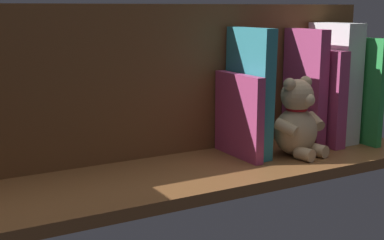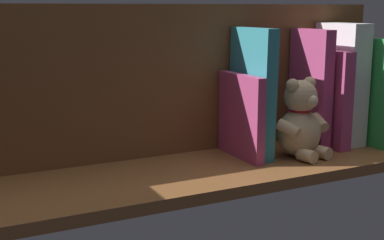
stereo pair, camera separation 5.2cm
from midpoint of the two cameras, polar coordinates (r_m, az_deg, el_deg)
The scene contains 9 objects.
ground_plane at distance 104.30cm, azimuth 1.43°, elevation -5.74°, with size 103.74×27.45×2.20cm, color brown.
shelf_back_panel at distance 110.66cm, azimuth -1.30°, elevation 4.20°, with size 103.74×1.50×31.31cm, color brown.
book_0 at distance 128.27cm, azimuth 18.68°, elevation 3.00°, with size 1.55×17.49×24.04cm, color green.
dictionary_thick_white at distance 126.78cm, azimuth 16.77°, elevation 3.75°, with size 5.14×13.07×27.20cm, color white.
book_1 at distance 123.59cm, azimuth 15.30°, elevation 2.28°, with size 2.92×14.59×21.46cm, color #B23F72.
book_2 at distance 121.86cm, azimuth 13.75°, elevation 3.31°, with size 2.76×12.20×26.01cm, color #B23F72.
teddy_bear at distance 113.13cm, azimuth 12.84°, elevation -0.24°, with size 13.20×11.83×16.56cm.
book_3 at distance 111.52cm, azimuth 7.77°, elevation 2.92°, with size 2.74×14.13×26.59cm, color teal.
book_4 at distance 110.22cm, azimuth 6.59°, elevation 0.40°, with size 1.89×15.34×17.34cm, color #B23F72.
Camera 2 is at (44.07, 89.09, 30.60)cm, focal length 49.79 mm.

